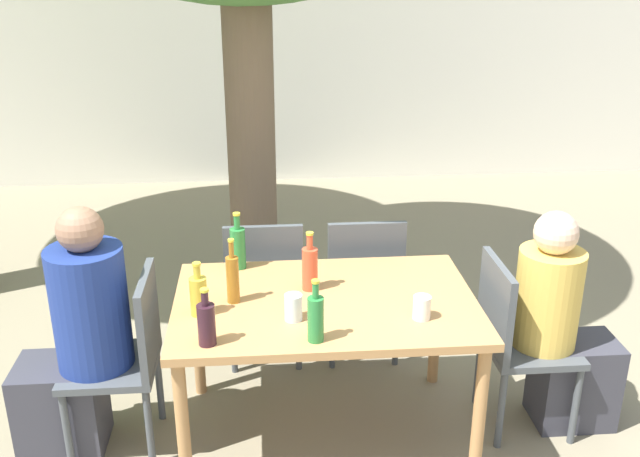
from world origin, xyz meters
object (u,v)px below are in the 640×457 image
Objects in this scene: amber_bottle_3 at (233,278)px; green_bottle_5 at (316,317)px; person_seated_0 at (77,345)px; soda_bottle_4 at (310,267)px; patio_chair_3 at (363,279)px; oil_cruet_2 at (199,295)px; patio_chair_0 at (127,352)px; drinking_glass_0 at (293,307)px; drinking_glass_1 at (422,307)px; green_bottle_1 at (238,247)px; wine_bottle_0 at (206,323)px; dining_table_front at (325,315)px; person_seated_1 at (561,333)px; patio_chair_1 at (515,335)px; patio_chair_2 at (264,282)px.

amber_bottle_3 reaches higher than green_bottle_5.
soda_bottle_4 is (1.12, 0.12, 0.31)m from person_seated_0.
person_seated_0 is at bearing -173.77° from soda_bottle_4.
patio_chair_3 is 1.24m from oil_cruet_2.
patio_chair_0 is 3.06× the size of soda_bottle_4.
soda_bottle_4 is (0.53, 0.22, 0.02)m from oil_cruet_2.
drinking_glass_0 is 0.58m from drinking_glass_1.
green_bottle_1 reaches higher than drinking_glass_1.
patio_chair_0 is 1.02m from green_bottle_5.
amber_bottle_3 is 1.07× the size of soda_bottle_4.
drinking_glass_1 is at bearing 8.67° from wine_bottle_0.
oil_cruet_2 is at bearing 173.01° from drinking_glass_1.
oil_cruet_2 is at bearing 168.73° from drinking_glass_0.
green_bottle_1 is at bearing 113.81° from drinking_glass_0.
person_seated_0 is 4.91× the size of oil_cruet_2.
wine_bottle_0 is (-0.54, -0.37, 0.18)m from dining_table_front.
oil_cruet_2 is 2.11× the size of drinking_glass_0.
person_seated_1 is 4.53× the size of wine_bottle_0.
person_seated_1 reaches higher than amber_bottle_3.
dining_table_front is 1.57× the size of patio_chair_3.
patio_chair_1 is 2.86× the size of amber_bottle_3.
person_seated_1 is at bearing 141.94° from patio_chair_3.
soda_bottle_4 is (0.89, 0.12, 0.36)m from patio_chair_0.
person_seated_0 is at bearing -90.00° from patio_chair_0.
wine_bottle_0 is at bearing -78.98° from oil_cruet_2.
person_seated_0 is 0.80m from wine_bottle_0.
person_seated_1 is at bearing -90.00° from patio_chair_1.
green_bottle_1 reaches higher than patio_chair_0.
soda_bottle_4 is 0.32m from drinking_glass_0.
person_seated_1 is (2.16, -0.00, -0.00)m from patio_chair_0.
drinking_glass_1 is at bearing -6.99° from oil_cruet_2.
wine_bottle_0 is at bearing 178.87° from green_bottle_5.
patio_chair_2 reaches higher than dining_table_front.
patio_chair_1 is 3.06× the size of soda_bottle_4.
patio_chair_2 is 3.56× the size of oil_cruet_2.
green_bottle_5 is 0.22m from drinking_glass_0.
drinking_glass_1 is at bearing -35.23° from soda_bottle_4.
oil_cruet_2 is (-0.30, -0.81, 0.34)m from patio_chair_2.
person_seated_0 is 1.21m from green_bottle_5.
person_seated_1 is (0.24, -0.00, -0.00)m from patio_chair_1.
green_bottle_5 reaches higher than patio_chair_2.
green_bottle_5 reaches higher than drinking_glass_0.
patio_chair_2 is 0.95m from drinking_glass_0.
green_bottle_5 is at bearing -66.18° from drinking_glass_0.
dining_table_front is 11.76× the size of drinking_glass_0.
drinking_glass_1 is (0.86, -0.24, -0.07)m from amber_bottle_3.
drinking_glass_0 is (0.28, -0.20, -0.06)m from amber_bottle_3.
patio_chair_2 is 0.78× the size of person_seated_1.
green_bottle_1 is at bearing 113.81° from green_bottle_5.
person_seated_1 is 1.32m from soda_bottle_4.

